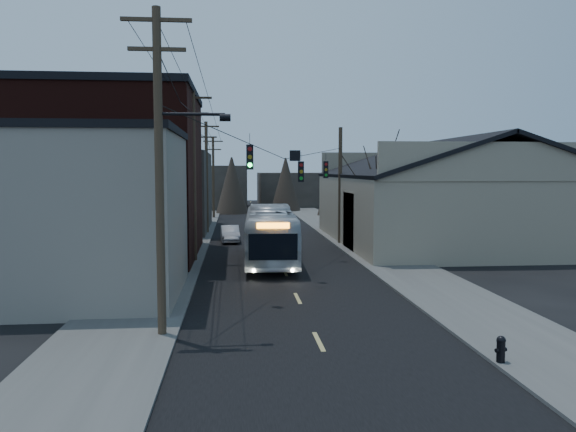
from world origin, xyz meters
The scene contains 15 objects.
ground centered at (0.00, 0.00, 0.00)m, with size 160.00×160.00×0.00m, color black.
road_surface centered at (0.00, 30.00, 0.01)m, with size 9.00×110.00×0.02m, color black.
sidewalk_left centered at (-6.50, 30.00, 0.06)m, with size 4.00×110.00×0.12m, color #474744.
sidewalk_right centered at (6.50, 30.00, 0.06)m, with size 4.00×110.00×0.12m, color #474744.
building_clapboard centered at (-9.00, 9.00, 3.50)m, with size 8.00×8.00×7.00m, color slate.
building_brick centered at (-10.00, 20.00, 5.00)m, with size 10.00×12.00×10.00m, color black.
building_left_far centered at (-9.50, 36.00, 3.50)m, with size 9.00×14.00×7.00m, color #2F2B26.
warehouse centered at (13.00, 25.00, 2.70)m, with size 16.16×20.60×7.73m.
building_far_left centered at (-6.00, 65.00, 3.00)m, with size 10.00×12.00×6.00m, color #2F2B26.
building_far_right centered at (7.00, 70.00, 2.50)m, with size 12.00×14.00×5.00m, color #2F2B26.
bare_tree centered at (6.50, 20.00, 3.60)m, with size 0.40×0.40×7.20m, color black.
utility_lines centered at (-3.11, 24.14, 4.95)m, with size 11.24×45.28×10.50m.
bus centered at (-0.55, 17.66, 1.64)m, with size 2.76×11.81×3.29m, color silver.
parked_car centered at (-3.00, 27.02, 0.62)m, with size 1.32×3.77×1.24m, color #ABACB2.
fire_hydrant centered at (4.70, -0.65, 0.52)m, with size 0.36×0.25×0.74m.
Camera 1 is at (-2.60, -15.19, 5.44)m, focal length 35.00 mm.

